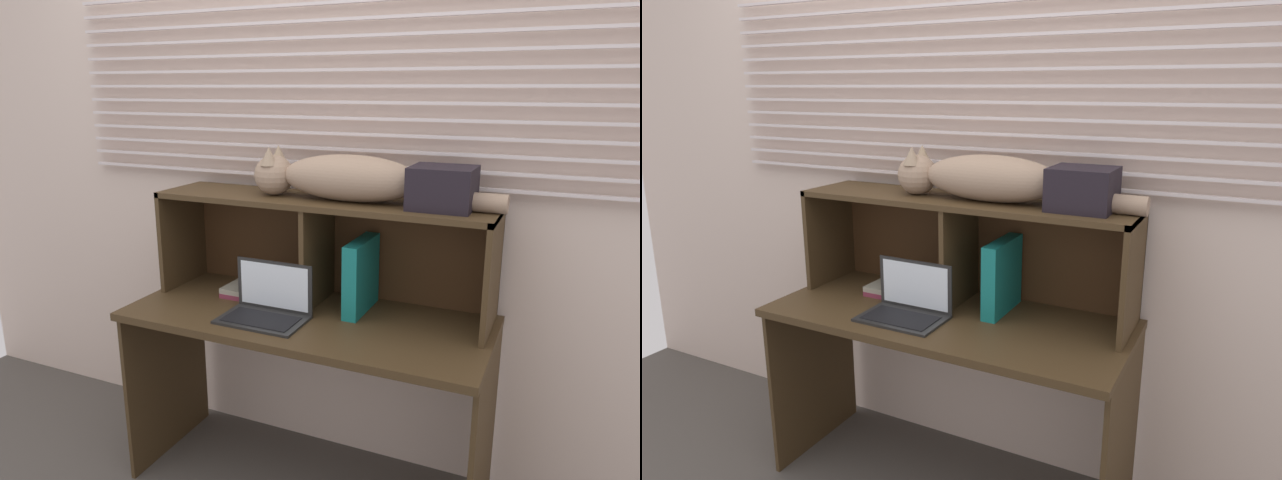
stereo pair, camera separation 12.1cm
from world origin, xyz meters
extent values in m
cube|color=beige|center=(0.00, 0.55, 1.25)|extent=(4.40, 0.04, 2.50)
cube|color=silver|center=(0.00, 0.50, 1.24)|extent=(2.51, 0.02, 0.01)
cube|color=silver|center=(0.00, 0.50, 1.30)|extent=(2.51, 0.02, 0.01)
cube|color=silver|center=(0.00, 0.50, 1.36)|extent=(2.51, 0.02, 0.01)
cube|color=silver|center=(0.00, 0.50, 1.42)|extent=(2.51, 0.02, 0.01)
cube|color=silver|center=(0.00, 0.50, 1.48)|extent=(2.51, 0.02, 0.01)
cube|color=silver|center=(0.00, 0.50, 1.54)|extent=(2.51, 0.02, 0.01)
cube|color=silver|center=(0.00, 0.50, 1.60)|extent=(2.51, 0.02, 0.01)
cube|color=silver|center=(0.00, 0.50, 1.66)|extent=(2.51, 0.02, 0.01)
cube|color=silver|center=(0.00, 0.50, 1.72)|extent=(2.51, 0.02, 0.01)
cube|color=silver|center=(0.00, 0.50, 1.78)|extent=(2.51, 0.02, 0.01)
cube|color=silver|center=(0.00, 0.50, 1.84)|extent=(2.51, 0.02, 0.01)
cube|color=silver|center=(0.00, 0.50, 1.90)|extent=(2.51, 0.02, 0.01)
cube|color=#3F2D19|center=(0.00, 0.21, 0.74)|extent=(1.39, 0.59, 0.03)
cube|color=#3F2D19|center=(-0.68, 0.21, 0.36)|extent=(0.02, 0.53, 0.73)
cube|color=#3F2D19|center=(0.68, 0.21, 0.36)|extent=(0.02, 0.53, 0.73)
cube|color=#3F2D19|center=(0.00, 0.34, 1.17)|extent=(1.33, 0.31, 0.02)
cube|color=#3F2D19|center=(-0.66, 0.34, 0.97)|extent=(0.02, 0.31, 0.43)
cube|color=#3F2D19|center=(0.66, 0.34, 0.97)|extent=(0.02, 0.31, 0.43)
cube|color=#3F2D19|center=(-0.01, 0.34, 0.96)|extent=(0.02, 0.30, 0.41)
cube|color=#402714|center=(0.00, 0.50, 0.97)|extent=(1.33, 0.01, 0.43)
ellipsoid|color=gray|center=(0.12, 0.34, 1.27)|extent=(0.55, 0.19, 0.17)
sphere|color=gray|center=(-0.20, 0.34, 1.26)|extent=(0.16, 0.16, 0.16)
cone|color=gray|center=(-0.20, 0.30, 1.34)|extent=(0.07, 0.07, 0.07)
cone|color=gray|center=(-0.20, 0.38, 1.34)|extent=(0.07, 0.07, 0.07)
cylinder|color=gray|center=(0.52, 0.34, 1.22)|extent=(0.35, 0.07, 0.07)
cube|color=black|center=(-0.12, 0.09, 0.76)|extent=(0.32, 0.20, 0.01)
cube|color=black|center=(-0.12, 0.19, 0.86)|extent=(0.32, 0.01, 0.19)
cube|color=white|center=(-0.12, 0.19, 0.86)|extent=(0.29, 0.00, 0.17)
cube|color=black|center=(-0.12, 0.08, 0.77)|extent=(0.27, 0.14, 0.00)
cube|color=#14726E|center=(0.17, 0.34, 0.90)|extent=(0.06, 0.26, 0.28)
cube|color=maroon|center=(-0.33, 0.34, 0.76)|extent=(0.15, 0.22, 0.02)
cube|color=gray|center=(-0.33, 0.34, 0.78)|extent=(0.15, 0.22, 0.02)
cube|color=black|center=(0.47, 0.34, 1.26)|extent=(0.22, 0.20, 0.15)
camera|label=1|loc=(0.89, -1.63, 1.60)|focal=32.30mm
camera|label=2|loc=(0.99, -1.58, 1.60)|focal=32.30mm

